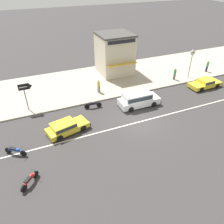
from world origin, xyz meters
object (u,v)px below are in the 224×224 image
object	(u,v)px
motorcycle_0	(30,180)
motorcycle_2	(93,104)
minivan_white_1	(138,99)
street_clock	(192,57)
arrow_signboard	(29,87)
hatchback_yellow_2	(66,127)
sedan_yellow_0	(205,83)
pedestrian_far_end	(207,65)
pedestrian_near_clock	(99,85)
pedestrian_by_shop	(175,73)
motorcycle_1	(16,151)
shopfront_corner_warung	(115,54)

from	to	relation	value
motorcycle_0	motorcycle_2	distance (m)	10.68
minivan_white_1	street_clock	size ratio (longest dim) A/B	1.22
arrow_signboard	hatchback_yellow_2	bearing A→B (deg)	-65.40
sedan_yellow_0	motorcycle_2	size ratio (longest dim) A/B	2.29
minivan_white_1	pedestrian_far_end	xyz separation A→B (m)	(13.57, 4.19, 0.23)
pedestrian_near_clock	pedestrian_by_shop	size ratio (longest dim) A/B	1.03
pedestrian_near_clock	pedestrian_far_end	xyz separation A→B (m)	(16.52, -0.12, 0.01)
motorcycle_0	motorcycle_1	size ratio (longest dim) A/B	0.85
pedestrian_by_shop	motorcycle_0	bearing A→B (deg)	-152.73
sedan_yellow_0	street_clock	size ratio (longest dim) A/B	1.14
motorcycle_1	arrow_signboard	world-z (taller)	arrow_signboard
motorcycle_1	shopfront_corner_warung	distance (m)	18.60
minivan_white_1	pedestrian_by_shop	bearing A→B (deg)	26.38
sedan_yellow_0	pedestrian_near_clock	distance (m)	13.50
minivan_white_1	pedestrian_by_shop	xyz separation A→B (m)	(7.61, 3.77, 0.20)
pedestrian_far_end	pedestrian_near_clock	bearing A→B (deg)	179.59
street_clock	shopfront_corner_warung	distance (m)	10.23
hatchback_yellow_2	motorcycle_2	xyz separation A→B (m)	(3.63, 3.02, -0.17)
motorcycle_2	minivan_white_1	bearing A→B (deg)	-17.36
hatchback_yellow_2	minivan_white_1	bearing A→B (deg)	10.65
pedestrian_far_end	hatchback_yellow_2	bearing A→B (deg)	-165.25
motorcycle_0	arrow_signboard	size ratio (longest dim) A/B	0.46
hatchback_yellow_2	pedestrian_near_clock	world-z (taller)	pedestrian_near_clock
hatchback_yellow_2	shopfront_corner_warung	distance (m)	14.53
minivan_white_1	motorcycle_0	bearing A→B (deg)	-152.18
pedestrian_far_end	pedestrian_by_shop	bearing A→B (deg)	-175.97
motorcycle_1	pedestrian_by_shop	bearing A→B (deg)	18.08
motorcycle_0	pedestrian_by_shop	xyz separation A→B (m)	(19.59, 10.10, 0.62)
motorcycle_1	street_clock	distance (m)	23.63
motorcycle_0	minivan_white_1	bearing A→B (deg)	27.82
hatchback_yellow_2	motorcycle_2	bearing A→B (deg)	39.73
sedan_yellow_0	arrow_signboard	xyz separation A→B (m)	(-20.68, 2.97, 2.13)
arrow_signboard	minivan_white_1	bearing A→B (deg)	-18.65
hatchback_yellow_2	motorcycle_0	xyz separation A→B (m)	(-3.68, -4.76, -0.17)
street_clock	pedestrian_far_end	xyz separation A→B (m)	(3.73, 0.55, -1.89)
pedestrian_by_shop	motorcycle_2	bearing A→B (deg)	-169.31
sedan_yellow_0	hatchback_yellow_2	xyz separation A→B (m)	(-18.31, -2.19, 0.06)
motorcycle_1	pedestrian_by_shop	distance (m)	21.41
motorcycle_1	pedestrian_near_clock	xyz separation A→B (m)	(9.78, 7.18, 0.64)
shopfront_corner_warung	minivan_white_1	bearing A→B (deg)	-97.66
minivan_white_1	hatchback_yellow_2	distance (m)	8.45
motorcycle_1	street_clock	bearing A→B (deg)	16.08
motorcycle_1	arrow_signboard	bearing A→B (deg)	72.20
minivan_white_1	hatchback_yellow_2	world-z (taller)	minivan_white_1
pedestrian_near_clock	shopfront_corner_warung	world-z (taller)	shopfront_corner_warung
motorcycle_2	pedestrian_by_shop	bearing A→B (deg)	10.69
minivan_white_1	pedestrian_near_clock	bearing A→B (deg)	124.44
street_clock	sedan_yellow_0	bearing A→B (deg)	-86.52
motorcycle_2	arrow_signboard	distance (m)	6.75
sedan_yellow_0	motorcycle_2	bearing A→B (deg)	176.75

